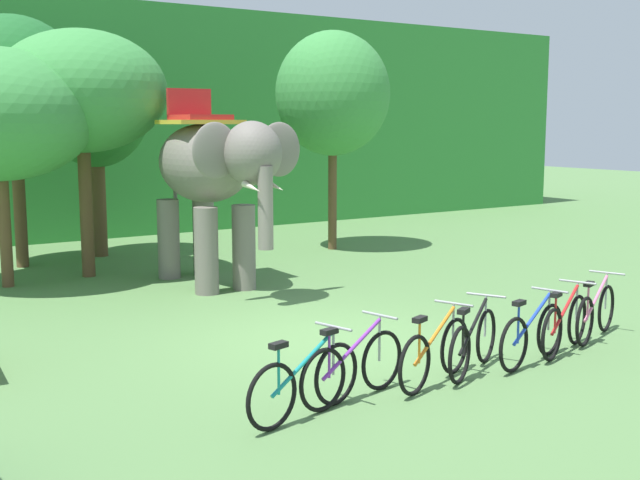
{
  "coord_description": "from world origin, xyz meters",
  "views": [
    {
      "loc": [
        -6.27,
        -9.28,
        3.1
      ],
      "look_at": [
        0.48,
        1.0,
        1.3
      ],
      "focal_mm": 44.75,
      "sensor_mm": 36.0,
      "label": 1
    }
  ],
  "objects_px": {
    "bike_teal": "(305,382)",
    "bike_orange": "(435,353)",
    "bike_pink": "(596,313)",
    "elephant": "(211,172)",
    "bike_blue": "(532,335)",
    "tree_center_left": "(333,94)",
    "bike_purple": "(353,367)",
    "bike_red": "(565,325)",
    "tree_right": "(95,102)",
    "bike_black": "(473,343)",
    "tree_far_right": "(81,92)",
    "tree_far_left": "(13,84)"
  },
  "relations": [
    {
      "from": "elephant",
      "to": "bike_blue",
      "type": "bearing_deg",
      "value": -79.33
    },
    {
      "from": "tree_right",
      "to": "bike_pink",
      "type": "height_order",
      "value": "tree_right"
    },
    {
      "from": "tree_center_left",
      "to": "bike_purple",
      "type": "height_order",
      "value": "tree_center_left"
    },
    {
      "from": "tree_far_right",
      "to": "bike_teal",
      "type": "relative_size",
      "value": 2.97
    },
    {
      "from": "tree_far_right",
      "to": "bike_blue",
      "type": "relative_size",
      "value": 2.98
    },
    {
      "from": "bike_teal",
      "to": "bike_purple",
      "type": "bearing_deg",
      "value": 11.67
    },
    {
      "from": "tree_far_left",
      "to": "tree_center_left",
      "type": "relative_size",
      "value": 1.01
    },
    {
      "from": "tree_far_left",
      "to": "bike_orange",
      "type": "height_order",
      "value": "tree_far_left"
    },
    {
      "from": "tree_far_left",
      "to": "tree_right",
      "type": "relative_size",
      "value": 1.05
    },
    {
      "from": "tree_right",
      "to": "bike_black",
      "type": "bearing_deg",
      "value": -84.78
    },
    {
      "from": "bike_pink",
      "to": "bike_red",
      "type": "bearing_deg",
      "value": -166.74
    },
    {
      "from": "tree_far_left",
      "to": "bike_blue",
      "type": "bearing_deg",
      "value": -70.8
    },
    {
      "from": "tree_far_left",
      "to": "bike_black",
      "type": "bearing_deg",
      "value": -74.93
    },
    {
      "from": "elephant",
      "to": "bike_black",
      "type": "xyz_separation_m",
      "value": [
        0.38,
        -6.68,
        -1.82
      ]
    },
    {
      "from": "tree_far_left",
      "to": "bike_orange",
      "type": "xyz_separation_m",
      "value": [
        2.24,
        -10.96,
        -3.54
      ]
    },
    {
      "from": "bike_orange",
      "to": "bike_black",
      "type": "height_order",
      "value": "same"
    },
    {
      "from": "elephant",
      "to": "bike_purple",
      "type": "relative_size",
      "value": 2.47
    },
    {
      "from": "elephant",
      "to": "bike_blue",
      "type": "distance_m",
      "value": 7.17
    },
    {
      "from": "tree_far_right",
      "to": "bike_orange",
      "type": "distance_m",
      "value": 9.76
    },
    {
      "from": "bike_red",
      "to": "bike_pink",
      "type": "xyz_separation_m",
      "value": [
        0.94,
        0.22,
        0.0
      ]
    },
    {
      "from": "tree_far_right",
      "to": "tree_center_left",
      "type": "bearing_deg",
      "value": 2.12
    },
    {
      "from": "tree_right",
      "to": "tree_center_left",
      "type": "height_order",
      "value": "tree_center_left"
    },
    {
      "from": "tree_right",
      "to": "tree_center_left",
      "type": "relative_size",
      "value": 0.96
    },
    {
      "from": "tree_center_left",
      "to": "bike_purple",
      "type": "distance_m",
      "value": 11.51
    },
    {
      "from": "tree_right",
      "to": "bike_purple",
      "type": "relative_size",
      "value": 3.06
    },
    {
      "from": "elephant",
      "to": "bike_teal",
      "type": "relative_size",
      "value": 2.49
    },
    {
      "from": "tree_right",
      "to": "bike_teal",
      "type": "relative_size",
      "value": 3.08
    },
    {
      "from": "bike_black",
      "to": "bike_blue",
      "type": "bearing_deg",
      "value": -9.01
    },
    {
      "from": "bike_blue",
      "to": "bike_pink",
      "type": "bearing_deg",
      "value": 11.13
    },
    {
      "from": "bike_black",
      "to": "bike_blue",
      "type": "relative_size",
      "value": 0.93
    },
    {
      "from": "bike_teal",
      "to": "bike_red",
      "type": "xyz_separation_m",
      "value": [
        4.26,
        0.12,
        0.0
      ]
    },
    {
      "from": "bike_orange",
      "to": "bike_blue",
      "type": "xyz_separation_m",
      "value": [
        1.6,
        -0.07,
        0.0
      ]
    },
    {
      "from": "tree_right",
      "to": "elephant",
      "type": "xyz_separation_m",
      "value": [
        0.66,
        -4.69,
        -1.38
      ]
    },
    {
      "from": "tree_center_left",
      "to": "elephant",
      "type": "height_order",
      "value": "tree_center_left"
    },
    {
      "from": "bike_black",
      "to": "bike_blue",
      "type": "height_order",
      "value": "same"
    },
    {
      "from": "tree_right",
      "to": "bike_teal",
      "type": "bearing_deg",
      "value": -97.64
    },
    {
      "from": "bike_teal",
      "to": "tree_far_right",
      "type": "bearing_deg",
      "value": 86.73
    },
    {
      "from": "tree_far_left",
      "to": "bike_teal",
      "type": "xyz_separation_m",
      "value": [
        0.35,
        -11.03,
        -3.54
      ]
    },
    {
      "from": "tree_center_left",
      "to": "bike_pink",
      "type": "distance_m",
      "value": 9.78
    },
    {
      "from": "tree_far_right",
      "to": "tree_far_left",
      "type": "bearing_deg",
      "value": 114.77
    },
    {
      "from": "bike_purple",
      "to": "bike_blue",
      "type": "bearing_deg",
      "value": -3.02
    },
    {
      "from": "bike_teal",
      "to": "bike_orange",
      "type": "height_order",
      "value": "same"
    },
    {
      "from": "tree_center_left",
      "to": "bike_teal",
      "type": "relative_size",
      "value": 3.2
    },
    {
      "from": "elephant",
      "to": "bike_orange",
      "type": "distance_m",
      "value": 7.0
    },
    {
      "from": "elephant",
      "to": "bike_blue",
      "type": "relative_size",
      "value": 2.49
    },
    {
      "from": "bike_teal",
      "to": "bike_blue",
      "type": "height_order",
      "value": "same"
    },
    {
      "from": "bike_teal",
      "to": "bike_pink",
      "type": "relative_size",
      "value": 1.03
    },
    {
      "from": "elephant",
      "to": "bike_pink",
      "type": "distance_m",
      "value": 7.37
    },
    {
      "from": "tree_far_left",
      "to": "bike_red",
      "type": "bearing_deg",
      "value": -67.09
    },
    {
      "from": "bike_purple",
      "to": "bike_red",
      "type": "xyz_separation_m",
      "value": [
        3.53,
        -0.03,
        0.0
      ]
    }
  ]
}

